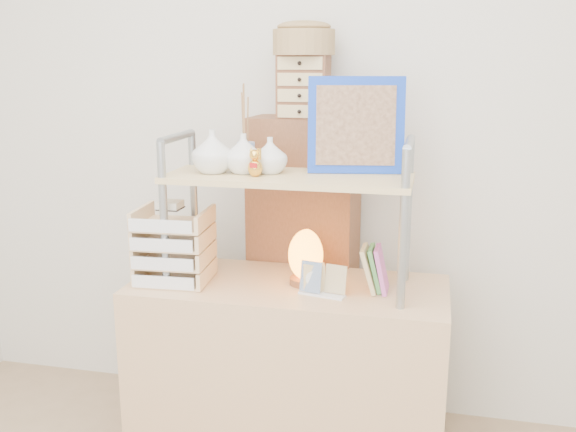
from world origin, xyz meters
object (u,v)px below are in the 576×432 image
Objects in this scene: salt_lamp at (306,257)px; letter_tray at (173,250)px; desk at (288,374)px; cabinet at (304,272)px.

letter_tray is at bearing -170.69° from salt_lamp.
cabinet is at bearing 92.49° from desk.
desk is 0.89× the size of cabinet.
salt_lamp is (0.50, 0.08, -0.02)m from letter_tray.
letter_tray is (-0.42, -0.44, 0.20)m from cabinet.
desk is at bearing -83.25° from cabinet.
salt_lamp is at bearing -73.01° from cabinet.
desk is 0.48m from cabinet.
desk is at bearing -166.36° from salt_lamp.
salt_lamp reaches higher than desk.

